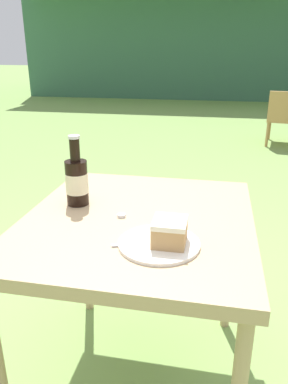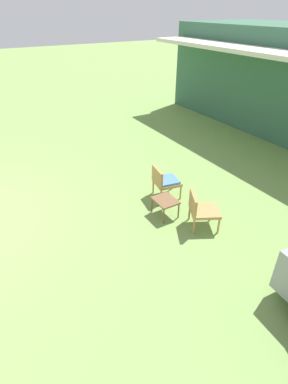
% 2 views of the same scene
% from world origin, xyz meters
% --- Properties ---
extents(ground_plane, '(60.00, 60.00, 0.00)m').
position_xyz_m(ground_plane, '(0.00, 0.00, 0.00)').
color(ground_plane, '#7A9E51').
extents(cabin_building, '(10.28, 4.96, 3.18)m').
position_xyz_m(cabin_building, '(0.20, 10.68, 1.60)').
color(cabin_building, '#38664C').
rests_on(cabin_building, ground_plane).
extents(wicker_chair_cushioned, '(0.58, 0.61, 0.72)m').
position_xyz_m(wicker_chair_cushioned, '(1.15, 4.18, 0.41)').
color(wicker_chair_cushioned, '#B2844C').
rests_on(wicker_chair_cushioned, ground_plane).
extents(patio_table, '(0.75, 0.83, 0.70)m').
position_xyz_m(patio_table, '(0.00, 0.00, 0.63)').
color(patio_table, tan).
rests_on(patio_table, ground_plane).
extents(cake_on_plate, '(0.23, 0.23, 0.08)m').
position_xyz_m(cake_on_plate, '(0.11, -0.18, 0.72)').
color(cake_on_plate, white).
rests_on(cake_on_plate, patio_table).
extents(cola_bottle_near, '(0.08, 0.08, 0.25)m').
position_xyz_m(cola_bottle_near, '(-0.23, 0.07, 0.79)').
color(cola_bottle_near, black).
rests_on(cola_bottle_near, patio_table).
extents(fork, '(0.16, 0.07, 0.01)m').
position_xyz_m(fork, '(0.05, -0.18, 0.70)').
color(fork, silver).
rests_on(fork, patio_table).
extents(loose_bottle_cap, '(0.03, 0.03, 0.01)m').
position_xyz_m(loose_bottle_cap, '(-0.05, -0.01, 0.70)').
color(loose_bottle_cap, silver).
rests_on(loose_bottle_cap, patio_table).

